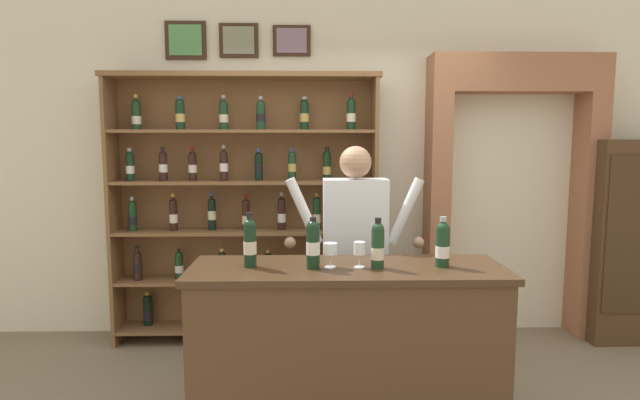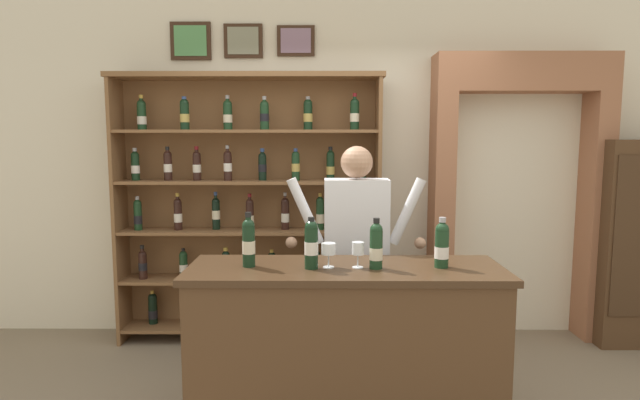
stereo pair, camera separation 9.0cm
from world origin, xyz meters
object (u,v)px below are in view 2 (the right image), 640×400
at_px(wine_glass_center, 358,250).
at_px(tasting_counter, 345,348).
at_px(tasting_bottle_riserva, 249,242).
at_px(tasting_bottle_chianti, 311,243).
at_px(tasting_bottle_rosso, 376,245).
at_px(shopkeeper, 356,237).
at_px(tasting_bottle_grappa, 442,244).
at_px(wine_shelf, 249,202).
at_px(wine_glass_left, 329,250).

bearing_deg(wine_glass_center, tasting_counter, 159.01).
bearing_deg(tasting_bottle_riserva, wine_glass_center, -2.17).
distance_m(tasting_bottle_chianti, tasting_bottle_rosso, 0.37).
bearing_deg(tasting_bottle_rosso, tasting_bottle_chianti, -179.62).
bearing_deg(shopkeeper, tasting_bottle_grappa, -54.06).
relative_size(wine_shelf, tasting_bottle_rosso, 7.71).
bearing_deg(wine_glass_center, tasting_bottle_grappa, 1.76).
xyz_separation_m(wine_shelf, tasting_bottle_grappa, (1.30, -1.39, -0.07)).
bearing_deg(tasting_bottle_grappa, tasting_bottle_chianti, -177.53).
bearing_deg(tasting_bottle_grappa, tasting_counter, 178.89).
distance_m(tasting_bottle_riserva, wine_glass_left, 0.46).
xyz_separation_m(tasting_bottle_riserva, wine_glass_left, (0.46, -0.02, -0.05)).
height_order(tasting_bottle_grappa, wine_glass_center, tasting_bottle_grappa).
bearing_deg(tasting_bottle_chianti, wine_glass_center, 3.76).
relative_size(tasting_bottle_chianti, wine_glass_left, 2.07).
height_order(wine_shelf, tasting_bottle_rosso, wine_shelf).
bearing_deg(wine_glass_center, tasting_bottle_rosso, -8.36).
relative_size(wine_glass_center, wine_glass_left, 1.05).
height_order(shopkeeper, tasting_bottle_grappa, shopkeeper).
height_order(tasting_counter, tasting_bottle_rosso, tasting_bottle_rosso).
distance_m(tasting_bottle_chianti, wine_glass_left, 0.11).
xyz_separation_m(tasting_counter, tasting_bottle_rosso, (0.17, -0.04, 0.62)).
bearing_deg(tasting_bottle_grappa, wine_shelf, 133.07).
relative_size(tasting_counter, shopkeeper, 1.10).
bearing_deg(tasting_counter, tasting_bottle_chianti, -167.83).
bearing_deg(wine_shelf, shopkeeper, -42.19).
bearing_deg(tasting_counter, shopkeeper, 80.94).
height_order(wine_shelf, tasting_bottle_chianti, wine_shelf).
height_order(tasting_bottle_riserva, wine_glass_left, tasting_bottle_riserva).
height_order(tasting_bottle_riserva, tasting_bottle_grappa, tasting_bottle_riserva).
distance_m(tasting_bottle_riserva, tasting_bottle_rosso, 0.73).
relative_size(tasting_bottle_riserva, tasting_bottle_rosso, 1.09).
distance_m(shopkeeper, wine_glass_center, 0.64).
xyz_separation_m(wine_shelf, shopkeeper, (0.85, -0.77, -0.15)).
xyz_separation_m(wine_shelf, tasting_bottle_riserva, (0.20, -1.38, -0.06)).
bearing_deg(tasting_bottle_rosso, wine_glass_center, 171.64).
distance_m(tasting_bottle_riserva, tasting_bottle_grappa, 1.11).
height_order(tasting_bottle_rosso, tasting_bottle_grappa, same).
bearing_deg(shopkeeper, wine_shelf, 137.81).
relative_size(wine_shelf, wine_glass_left, 15.69).
bearing_deg(shopkeeper, tasting_counter, -99.06).
xyz_separation_m(tasting_bottle_riserva, tasting_bottle_rosso, (0.73, -0.04, -0.01)).
bearing_deg(tasting_bottle_rosso, shopkeeper, 96.26).
xyz_separation_m(tasting_counter, tasting_bottle_riserva, (-0.56, -0.00, 0.64)).
distance_m(wine_shelf, wine_glass_center, 1.63).
height_order(tasting_counter, tasting_bottle_chianti, tasting_bottle_chianti).
height_order(shopkeeper, tasting_bottle_rosso, shopkeeper).
xyz_separation_m(wine_shelf, tasting_counter, (0.75, -1.38, -0.69)).
bearing_deg(tasting_bottle_rosso, wine_shelf, 123.00).
bearing_deg(tasting_counter, tasting_bottle_grappa, -1.11).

